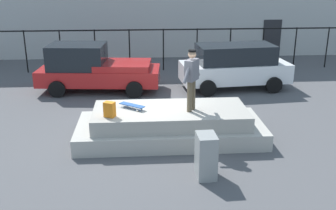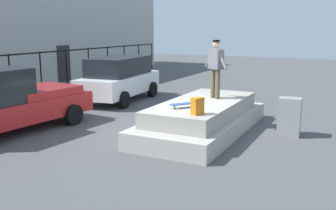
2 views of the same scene
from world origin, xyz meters
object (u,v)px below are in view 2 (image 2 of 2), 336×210
(car_white_hatchback_mid, at_px, (119,78))
(utility_box, at_px, (289,117))
(skateboard, at_px, (184,104))
(backpack, at_px, (197,106))
(car_red_pickup_near, at_px, (6,101))
(skateboarder, at_px, (216,65))

(car_white_hatchback_mid, distance_m, utility_box, 7.54)
(skateboard, distance_m, backpack, 0.85)
(skateboard, distance_m, car_white_hatchback_mid, 6.26)
(skateboard, bearing_deg, car_white_hatchback_mid, 49.53)
(skateboard, height_order, utility_box, utility_box)
(backpack, height_order, car_red_pickup_near, car_red_pickup_near)
(skateboard, bearing_deg, backpack, -134.11)
(car_red_pickup_near, bearing_deg, car_white_hatchback_mid, -0.56)
(car_red_pickup_near, relative_size, car_white_hatchback_mid, 1.10)
(skateboarder, bearing_deg, car_red_pickup_near, 122.42)
(skateboarder, distance_m, car_red_pickup_near, 6.08)
(skateboard, xyz_separation_m, utility_box, (1.74, -2.40, -0.46))
(backpack, relative_size, car_red_pickup_near, 0.09)
(skateboarder, bearing_deg, skateboard, 171.46)
(car_red_pickup_near, height_order, car_white_hatchback_mid, car_red_pickup_near)
(skateboarder, relative_size, skateboard, 2.30)
(car_red_pickup_near, relative_size, utility_box, 4.55)
(backpack, height_order, car_white_hatchback_mid, car_white_hatchback_mid)
(backpack, bearing_deg, car_white_hatchback_mid, 74.67)
(skateboard, distance_m, utility_box, 3.00)
(backpack, relative_size, utility_box, 0.39)
(skateboarder, xyz_separation_m, skateboard, (-1.65, 0.25, -0.90))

